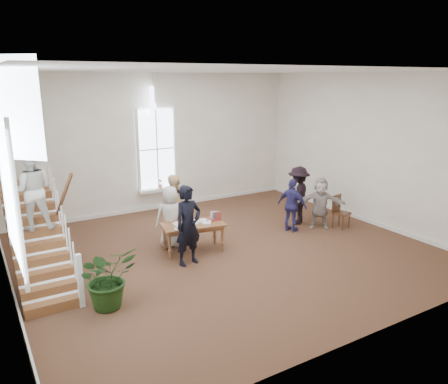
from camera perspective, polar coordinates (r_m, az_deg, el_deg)
ground at (r=11.35m, az=0.28°, el=-7.77°), size 10.00×10.00×0.00m
room_shell at (r=14.96m, az=-8.44°, el=-0.71°), size 10.49×10.00×10.00m
staircase at (r=10.16m, az=-23.56°, el=-2.10°), size 1.10×4.10×2.92m
library_table at (r=11.18m, az=-4.05°, el=-4.55°), size 1.69×1.05×0.80m
police_officer at (r=10.34m, az=-4.69°, el=-4.38°), size 0.77×0.58×1.93m
elderly_woman at (r=11.51m, az=-6.99°, el=-3.23°), size 0.89×0.67×1.63m
person_yellow at (r=12.03m, az=-6.67°, el=-1.96°), size 0.91×0.73×1.82m
woman_cluster_a at (r=12.71m, az=8.89°, el=-1.75°), size 0.70×0.99×1.55m
woman_cluster_b at (r=13.39m, az=9.67°, el=-0.45°), size 1.31×1.20×1.77m
woman_cluster_c at (r=13.15m, az=12.47°, el=-1.42°), size 1.39×1.22×1.53m
floor_plant at (r=8.85m, az=-14.96°, el=-10.71°), size 1.26×1.14×1.24m
side_chair at (r=13.40m, az=14.82°, el=-2.24°), size 0.51×0.51×0.98m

